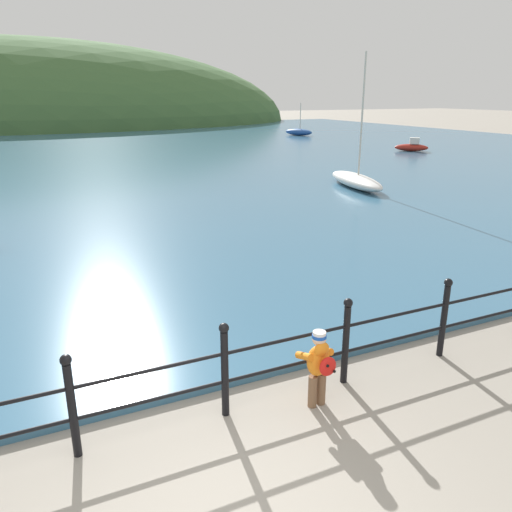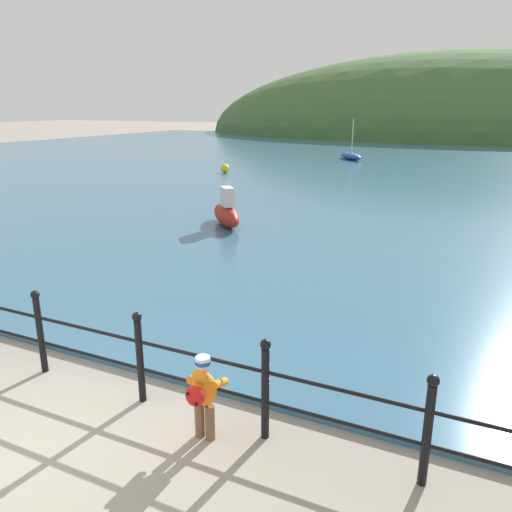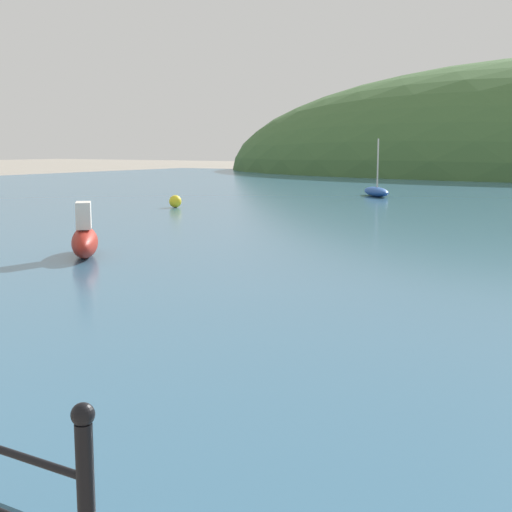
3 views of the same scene
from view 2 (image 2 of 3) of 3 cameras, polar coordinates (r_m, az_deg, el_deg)
ground_plane at (r=6.24m, az=-26.32°, el=-20.12°), size 200.00×200.00×0.00m
water at (r=35.31m, az=18.65°, el=10.18°), size 80.00×60.00×0.10m
far_hillside at (r=69.16m, az=22.39°, el=12.59°), size 67.71×37.24×20.19m
iron_railing at (r=6.41m, az=-13.15°, el=-10.91°), size 10.30×0.12×1.21m
child_in_coat at (r=5.64m, az=-6.09°, el=-15.06°), size 0.39×0.54×1.00m
boat_blue_hull at (r=35.02m, az=10.77°, el=11.18°), size 2.40×2.68×2.70m
boat_far_left at (r=15.09m, az=-3.40°, el=4.93°), size 1.88×1.97×1.19m
mooring_buoy at (r=27.41m, az=-3.57°, el=9.96°), size 0.48×0.48×0.48m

